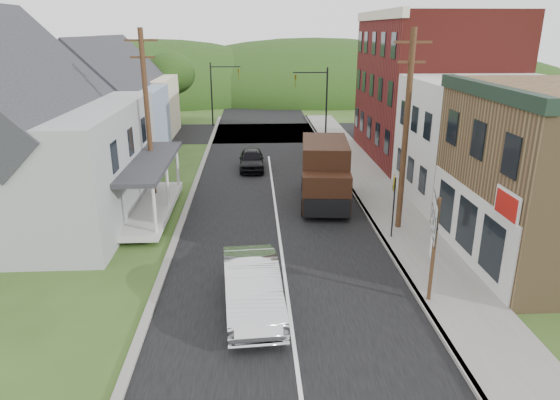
{
  "coord_description": "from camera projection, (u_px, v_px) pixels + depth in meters",
  "views": [
    {
      "loc": [
        -1.1,
        -17.88,
        8.89
      ],
      "look_at": [
        -0.04,
        1.64,
        2.2
      ],
      "focal_mm": 32.0,
      "sensor_mm": 36.0,
      "label": 1
    }
  ],
  "objects": [
    {
      "name": "forested_ridge",
      "position": [
        260.0,
        95.0,
        71.78
      ],
      "size": [
        90.0,
        30.0,
        16.0
      ],
      "primitive_type": "ellipsoid",
      "color": "#1A3610",
      "rests_on": "ground"
    },
    {
      "name": "ground",
      "position": [
        283.0,
        266.0,
        19.83
      ],
      "size": [
        120.0,
        120.0,
        0.0
      ],
      "primitive_type": "plane",
      "color": "#2D4719",
      "rests_on": "ground"
    },
    {
      "name": "house_gray",
      "position": [
        22.0,
        134.0,
        23.51
      ],
      "size": [
        10.2,
        12.24,
        8.35
      ],
      "color": "gray",
      "rests_on": "ground"
    },
    {
      "name": "tree_left_d",
      "position": [
        170.0,
        73.0,
        48.01
      ],
      "size": [
        4.8,
        4.8,
        6.94
      ],
      "color": "#382616",
      "rests_on": "ground"
    },
    {
      "name": "warning_sign",
      "position": [
        394.0,
        197.0,
        21.65
      ],
      "size": [
        0.31,
        0.75,
        2.9
      ],
      "rotation": [
        0.0,
        0.0,
        -0.38
      ],
      "color": "black",
      "rests_on": "sidewalk_right"
    },
    {
      "name": "route_sign_cluster",
      "position": [
        434.0,
        235.0,
        16.32
      ],
      "size": [
        0.65,
        2.03,
        3.67
      ],
      "rotation": [
        0.0,
        0.0,
        -0.28
      ],
      "color": "#472D19",
      "rests_on": "sidewalk_right"
    },
    {
      "name": "silver_sedan",
      "position": [
        252.0,
        287.0,
        16.44
      ],
      "size": [
        2.18,
        5.26,
        1.69
      ],
      "primitive_type": "imported",
      "rotation": [
        0.0,
        0.0,
        0.08
      ],
      "color": "silver",
      "rests_on": "ground"
    },
    {
      "name": "house_cream",
      "position": [
        131.0,
        94.0,
        42.6
      ],
      "size": [
        7.14,
        8.16,
        7.28
      ],
      "color": "beige",
      "rests_on": "ground"
    },
    {
      "name": "dark_sedan",
      "position": [
        252.0,
        160.0,
        33.24
      ],
      "size": [
        1.62,
        3.99,
        1.36
      ],
      "primitive_type": "imported",
      "rotation": [
        0.0,
        0.0,
        0.0
      ],
      "color": "black",
      "rests_on": "ground"
    },
    {
      "name": "storefront_red",
      "position": [
        430.0,
        88.0,
        34.84
      ],
      "size": [
        8.0,
        12.0,
        10.0
      ],
      "primitive_type": "cube",
      "color": "#5E1B16",
      "rests_on": "ground"
    },
    {
      "name": "sidewalk_right",
      "position": [
        381.0,
        197.0,
        27.66
      ],
      "size": [
        2.8,
        55.0,
        0.15
      ],
      "primitive_type": "cube",
      "color": "slate",
      "rests_on": "ground"
    },
    {
      "name": "traffic_signal_right",
      "position": [
        318.0,
        95.0,
        41.03
      ],
      "size": [
        2.87,
        0.2,
        6.0
      ],
      "color": "black",
      "rests_on": "ground"
    },
    {
      "name": "cross_road",
      "position": [
        265.0,
        133.0,
        45.33
      ],
      "size": [
        60.0,
        9.0,
        0.02
      ],
      "primitive_type": "cube",
      "color": "black",
      "rests_on": "ground"
    },
    {
      "name": "delivery_van",
      "position": [
        325.0,
        173.0,
        26.45
      ],
      "size": [
        2.94,
        6.1,
        3.3
      ],
      "rotation": [
        0.0,
        0.0,
        -0.1
      ],
      "color": "black",
      "rests_on": "ground"
    },
    {
      "name": "traffic_signal_left",
      "position": [
        219.0,
        87.0,
        47.2
      ],
      "size": [
        2.87,
        0.2,
        6.0
      ],
      "color": "black",
      "rests_on": "ground"
    },
    {
      "name": "curb_right",
      "position": [
        357.0,
        198.0,
        27.59
      ],
      "size": [
        0.2,
        55.0,
        0.15
      ],
      "primitive_type": "cube",
      "color": "slate",
      "rests_on": "ground"
    },
    {
      "name": "road",
      "position": [
        273.0,
        189.0,
        29.27
      ],
      "size": [
        9.0,
        90.0,
        0.02
      ],
      "primitive_type": "cube",
      "color": "black",
      "rests_on": "ground"
    },
    {
      "name": "utility_pole_left",
      "position": [
        148.0,
        117.0,
        25.54
      ],
      "size": [
        1.6,
        0.26,
        9.0
      ],
      "color": "#472D19",
      "rests_on": "ground"
    },
    {
      "name": "tree_left_c",
      "position": [
        3.0,
        73.0,
        35.83
      ],
      "size": [
        5.8,
        5.8,
        8.41
      ],
      "color": "#382616",
      "rests_on": "ground"
    },
    {
      "name": "curb_left",
      "position": [
        189.0,
        201.0,
        27.13
      ],
      "size": [
        0.3,
        55.0,
        0.12
      ],
      "primitive_type": "cube",
      "color": "slate",
      "rests_on": "ground"
    },
    {
      "name": "utility_pole_right",
      "position": [
        406.0,
        131.0,
        21.91
      ],
      "size": [
        1.6,
        0.26,
        9.0
      ],
      "color": "#472D19",
      "rests_on": "ground"
    },
    {
      "name": "house_blue",
      "position": [
        108.0,
        110.0,
        34.13
      ],
      "size": [
        7.14,
        8.16,
        7.28
      ],
      "color": "#7B8BA9",
      "rests_on": "ground"
    },
    {
      "name": "storefront_white",
      "position": [
        487.0,
        142.0,
        26.43
      ],
      "size": [
        8.0,
        7.0,
        6.5
      ],
      "primitive_type": "cube",
      "color": "silver",
      "rests_on": "ground"
    }
  ]
}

